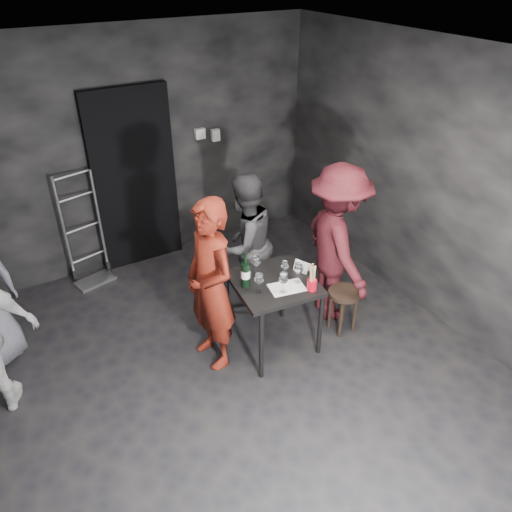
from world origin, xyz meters
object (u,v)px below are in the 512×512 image
server_red (210,279)px  man_maroon (338,237)px  wine_bottle (245,274)px  hand_truck (90,261)px  tasting_table (274,290)px  stool (344,300)px  breadstick_cup (312,278)px  woman_black (244,244)px

server_red → man_maroon: size_ratio=0.98×
man_maroon → wine_bottle: man_maroon is taller
hand_truck → man_maroon: 2.87m
tasting_table → server_red: bearing=167.7°
server_red → stool: bearing=71.1°
man_maroon → breadstick_cup: man_maroon is taller
woman_black → man_maroon: man_maroon is taller
man_maroon → server_red: bearing=102.0°
hand_truck → stool: (1.94, -2.19, 0.13)m
tasting_table → woman_black: size_ratio=0.49×
stool → server_red: 1.43m
stool → man_maroon: size_ratio=0.26×
stool → server_red: bearing=167.6°
hand_truck → tasting_table: hand_truck is taller
tasting_table → wine_bottle: wine_bottle is taller
stool → wine_bottle: wine_bottle is taller
server_red → breadstick_cup: 0.89m
server_red → woman_black: bearing=124.7°
tasting_table → hand_truck: bearing=121.1°
hand_truck → woman_black: 1.94m
woman_black → wine_bottle: woman_black is taller
stool → wine_bottle: bearing=167.2°
woman_black → tasting_table: bearing=68.8°
hand_truck → man_maroon: man_maroon is taller
server_red → man_maroon: bearing=83.4°
hand_truck → stool: bearing=-62.3°
tasting_table → breadstick_cup: size_ratio=2.71×
hand_truck → tasting_table: size_ratio=1.74×
tasting_table → woman_black: 0.71m
wine_bottle → breadstick_cup: 0.59m
stool → woman_black: 1.14m
breadstick_cup → tasting_table: bearing=128.3°
server_red → wine_bottle: size_ratio=5.40×
wine_bottle → tasting_table: bearing=-13.6°
tasting_table → wine_bottle: (-0.26, 0.06, 0.23)m
woman_black → man_maroon: 0.94m
stool → breadstick_cup: bearing=-166.9°
woman_black → wine_bottle: (-0.34, -0.63, 0.12)m
wine_bottle → breadstick_cup: size_ratio=1.20×
wine_bottle → server_red: bearing=168.8°
stool → woman_black: woman_black is taller
woman_black → breadstick_cup: woman_black is taller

